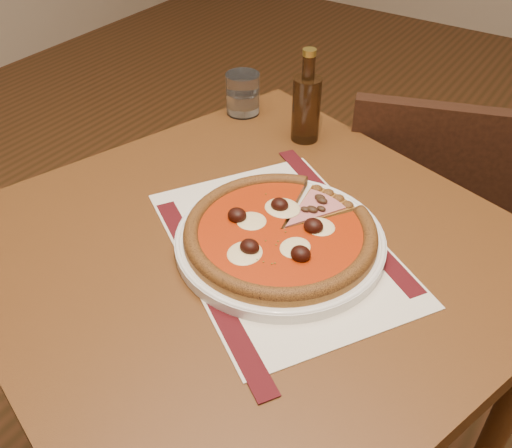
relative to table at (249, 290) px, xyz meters
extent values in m
cube|color=brown|center=(-0.06, 0.30, -0.66)|extent=(5.00, 6.00, 0.02)
cube|color=brown|center=(0.00, 0.00, 0.08)|extent=(1.00, 1.00, 0.04)
cylinder|color=brown|center=(-0.44, -0.23, -0.29)|extent=(0.05, 0.05, 0.71)
cylinder|color=brown|center=(-0.23, 0.44, -0.29)|extent=(0.05, 0.05, 0.71)
cylinder|color=brown|center=(0.44, 0.23, -0.29)|extent=(0.05, 0.05, 0.71)
cube|color=black|center=(0.09, 0.67, -0.25)|extent=(0.50, 0.50, 0.04)
cylinder|color=black|center=(0.19, 0.88, -0.46)|extent=(0.03, 0.03, 0.38)
cylinder|color=black|center=(-0.13, 0.76, -0.46)|extent=(0.03, 0.03, 0.38)
cylinder|color=black|center=(0.30, 0.57, -0.46)|extent=(0.03, 0.03, 0.38)
cylinder|color=black|center=(-0.01, 0.45, -0.46)|extent=(0.03, 0.03, 0.38)
cube|color=black|center=(0.15, 0.50, -0.03)|extent=(0.38, 0.17, 0.41)
cube|color=white|center=(0.04, 0.03, 0.10)|extent=(0.53, 0.49, 0.00)
cylinder|color=white|center=(0.04, 0.03, 0.11)|extent=(0.33, 0.33, 0.02)
cylinder|color=#9F6726|center=(0.04, 0.03, 0.13)|extent=(0.30, 0.30, 0.01)
torus|color=brown|center=(0.04, 0.03, 0.13)|extent=(0.30, 0.30, 0.02)
cylinder|color=#A72608|center=(0.04, 0.03, 0.13)|extent=(0.26, 0.26, 0.00)
ellipsoid|color=#FFEEAB|center=(0.02, 0.07, 0.14)|extent=(0.05, 0.04, 0.01)
ellipsoid|color=#FFEEAB|center=(-0.04, 0.01, 0.14)|extent=(0.05, 0.04, 0.01)
ellipsoid|color=#FFEEAB|center=(0.03, -0.02, 0.14)|extent=(0.05, 0.04, 0.01)
ellipsoid|color=#FFEEAB|center=(0.11, -0.01, 0.14)|extent=(0.05, 0.04, 0.01)
ellipsoid|color=#FFEEAB|center=(0.08, 0.06, 0.14)|extent=(0.05, 0.04, 0.01)
ellipsoid|color=black|center=(0.01, 0.08, 0.15)|extent=(0.03, 0.03, 0.02)
ellipsoid|color=black|center=(-0.05, 0.01, 0.15)|extent=(0.03, 0.03, 0.02)
ellipsoid|color=black|center=(0.03, -0.03, 0.15)|extent=(0.03, 0.03, 0.02)
ellipsoid|color=black|center=(0.12, -0.02, 0.15)|extent=(0.03, 0.03, 0.02)
ellipsoid|color=black|center=(0.09, 0.06, 0.15)|extent=(0.03, 0.03, 0.02)
ellipsoid|color=#362113|center=(0.06, 0.08, 0.14)|extent=(0.02, 0.01, 0.01)
ellipsoid|color=#362113|center=(0.07, 0.12, 0.14)|extent=(0.02, 0.01, 0.01)
ellipsoid|color=#362113|center=(0.05, 0.09, 0.14)|extent=(0.02, 0.01, 0.01)
ellipsoid|color=#362113|center=(0.05, 0.13, 0.14)|extent=(0.02, 0.01, 0.01)
ellipsoid|color=#362113|center=(0.04, 0.09, 0.14)|extent=(0.02, 0.01, 0.01)
cylinder|color=white|center=(-0.26, 0.36, 0.15)|extent=(0.09, 0.09, 0.09)
cylinder|color=#371F0D|center=(-0.10, 0.34, 0.17)|extent=(0.06, 0.06, 0.13)
cylinder|color=#371F0D|center=(-0.10, 0.34, 0.25)|extent=(0.02, 0.02, 0.06)
cylinder|color=olive|center=(-0.10, 0.34, 0.28)|extent=(0.03, 0.03, 0.01)
camera|label=1|loc=(0.39, -0.56, 0.69)|focal=40.00mm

